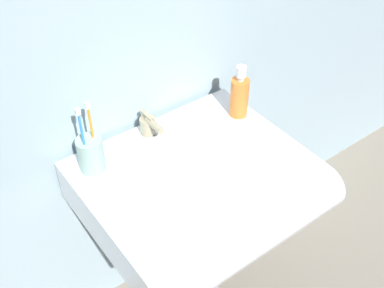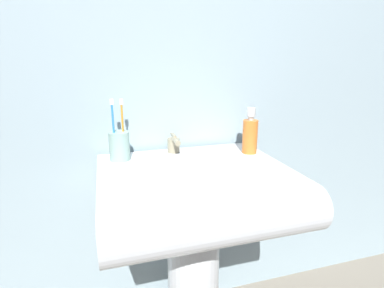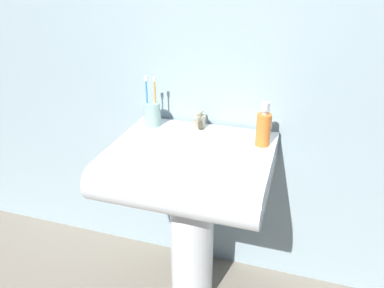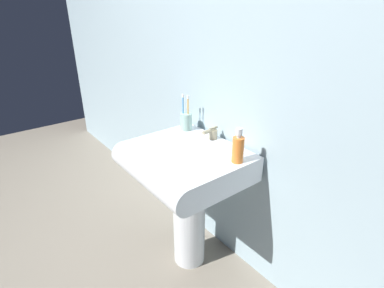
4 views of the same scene
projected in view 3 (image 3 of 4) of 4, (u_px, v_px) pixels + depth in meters
name	position (u px, v px, depth m)	size (l,w,h in m)	color
wall_back	(213.00, 24.00, 1.51)	(5.00, 0.05, 2.40)	#9EB7C1
sink_pedestal	(192.00, 239.00, 1.66)	(0.19, 0.19, 0.64)	white
sink_basin	(188.00, 169.00, 1.44)	(0.62, 0.55, 0.14)	white
faucet	(200.00, 121.00, 1.61)	(0.05, 0.10, 0.07)	tan
toothbrush_cup	(152.00, 113.00, 1.63)	(0.07, 0.07, 0.22)	#99BFB2
soap_bottle	(263.00, 128.00, 1.44)	(0.06, 0.06, 0.18)	orange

